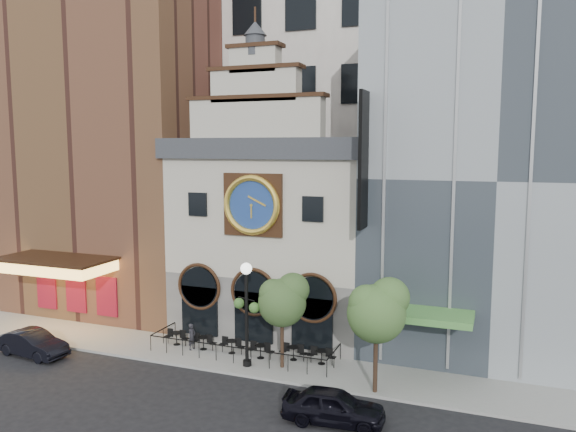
% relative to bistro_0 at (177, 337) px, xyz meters
% --- Properties ---
extents(ground, '(120.00, 120.00, 0.00)m').
position_rel_bistro_0_xyz_m(ground, '(4.42, -2.57, -0.61)').
color(ground, black).
rests_on(ground, ground).
extents(sidewalk, '(44.00, 5.00, 0.15)m').
position_rel_bistro_0_xyz_m(sidewalk, '(4.42, -0.07, -0.54)').
color(sidewalk, gray).
rests_on(sidewalk, ground).
extents(clock_building, '(12.60, 8.78, 18.65)m').
position_rel_bistro_0_xyz_m(clock_building, '(4.42, 5.26, 6.07)').
color(clock_building, '#605E5B').
rests_on(clock_building, ground).
extents(theater_building, '(14.00, 15.60, 25.00)m').
position_rel_bistro_0_xyz_m(theater_building, '(-8.58, 7.39, 11.99)').
color(theater_building, brown).
rests_on(theater_building, ground).
extents(retail_building, '(14.00, 14.40, 20.00)m').
position_rel_bistro_0_xyz_m(retail_building, '(17.42, 7.42, 9.53)').
color(retail_building, gray).
rests_on(retail_building, ground).
extents(office_tower, '(20.00, 16.00, 40.00)m').
position_rel_bistro_0_xyz_m(office_tower, '(4.42, 17.43, 19.39)').
color(office_tower, silver).
rests_on(office_tower, ground).
extents(cafe_railing, '(10.60, 2.60, 0.90)m').
position_rel_bistro_0_xyz_m(cafe_railing, '(4.42, -0.07, -0.01)').
color(cafe_railing, black).
rests_on(cafe_railing, sidewalk).
extents(bistro_0, '(1.58, 0.68, 0.90)m').
position_rel_bistro_0_xyz_m(bistro_0, '(0.00, 0.00, 0.00)').
color(bistro_0, black).
rests_on(bistro_0, sidewalk).
extents(bistro_1, '(1.58, 0.68, 0.90)m').
position_rel_bistro_0_xyz_m(bistro_1, '(1.88, -0.13, 0.00)').
color(bistro_1, black).
rests_on(bistro_1, sidewalk).
extents(bistro_2, '(1.58, 0.68, 0.90)m').
position_rel_bistro_0_xyz_m(bistro_2, '(3.69, -0.09, 0.00)').
color(bistro_2, black).
rests_on(bistro_2, sidewalk).
extents(bistro_3, '(1.58, 0.68, 0.90)m').
position_rel_bistro_0_xyz_m(bistro_3, '(5.52, -0.19, 0.00)').
color(bistro_3, black).
rests_on(bistro_3, sidewalk).
extents(bistro_4, '(1.58, 0.68, 0.90)m').
position_rel_bistro_0_xyz_m(bistro_4, '(7.32, 0.22, 0.00)').
color(bistro_4, black).
rests_on(bistro_4, sidewalk).
extents(bistro_5, '(1.58, 0.68, 0.90)m').
position_rel_bistro_0_xyz_m(bistro_5, '(8.94, 0.23, 0.00)').
color(bistro_5, black).
rests_on(bistro_5, sidewalk).
extents(car_right, '(4.58, 2.15, 1.52)m').
position_rel_bistro_0_xyz_m(car_right, '(11.30, -5.54, 0.14)').
color(car_right, black).
rests_on(car_right, ground).
extents(car_left, '(4.56, 2.00, 1.46)m').
position_rel_bistro_0_xyz_m(car_left, '(-6.90, -4.12, 0.11)').
color(car_left, black).
rests_on(car_left, ground).
extents(pedestrian, '(0.42, 0.59, 1.53)m').
position_rel_bistro_0_xyz_m(pedestrian, '(1.25, -0.35, 0.30)').
color(pedestrian, black).
rests_on(pedestrian, sidewalk).
extents(lamppost, '(1.70, 1.06, 5.63)m').
position_rel_bistro_0_xyz_m(lamppost, '(5.27, -1.42, 3.02)').
color(lamppost, black).
rests_on(lamppost, sidewalk).
extents(tree_left, '(2.65, 2.56, 5.11)m').
position_rel_bistro_0_xyz_m(tree_left, '(7.15, -0.90, 3.28)').
color(tree_left, '#382619').
rests_on(tree_left, sidewalk).
extents(tree_right, '(2.90, 2.79, 5.58)m').
position_rel_bistro_0_xyz_m(tree_right, '(12.43, -2.13, 3.63)').
color(tree_right, '#382619').
rests_on(tree_right, sidewalk).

